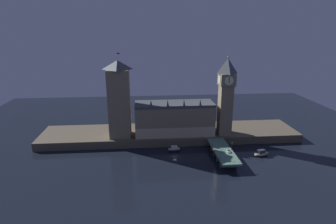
{
  "coord_description": "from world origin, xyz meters",
  "views": [
    {
      "loc": [
        -21.69,
        -190.98,
        92.69
      ],
      "look_at": [
        -3.46,
        20.0,
        29.19
      ],
      "focal_mm": 30.0,
      "sensor_mm": 36.0,
      "label": 1
    }
  ],
  "objects_px": {
    "pedestrian_near_rail": "(220,158)",
    "boat_upstream": "(174,149)",
    "car_southbound_lead": "(229,151)",
    "boat_downstream": "(261,153)",
    "clock_tower": "(226,94)",
    "street_lamp_near": "(220,153)",
    "street_lamp_mid": "(232,145)",
    "pedestrian_far_rail": "(213,145)",
    "victoria_tower": "(119,99)"
  },
  "relations": [
    {
      "from": "pedestrian_near_rail",
      "to": "boat_upstream",
      "type": "xyz_separation_m",
      "value": [
        -28.79,
        28.77,
        -5.64
      ]
    },
    {
      "from": "car_southbound_lead",
      "to": "boat_downstream",
      "type": "bearing_deg",
      "value": 10.36
    },
    {
      "from": "car_southbound_lead",
      "to": "boat_upstream",
      "type": "distance_m",
      "value": 42.36
    },
    {
      "from": "clock_tower",
      "to": "street_lamp_near",
      "type": "bearing_deg",
      "value": -108.57
    },
    {
      "from": "pedestrian_near_rail",
      "to": "boat_upstream",
      "type": "bearing_deg",
      "value": 135.02
    },
    {
      "from": "street_lamp_near",
      "to": "boat_downstream",
      "type": "height_order",
      "value": "street_lamp_near"
    },
    {
      "from": "street_lamp_mid",
      "to": "boat_downstream",
      "type": "distance_m",
      "value": 25.0
    },
    {
      "from": "clock_tower",
      "to": "street_lamp_mid",
      "type": "relative_size",
      "value": 10.83
    },
    {
      "from": "car_southbound_lead",
      "to": "street_lamp_near",
      "type": "bearing_deg",
      "value": -130.18
    },
    {
      "from": "pedestrian_far_rail",
      "to": "boat_downstream",
      "type": "bearing_deg",
      "value": -9.75
    },
    {
      "from": "clock_tower",
      "to": "boat_downstream",
      "type": "relative_size",
      "value": 4.98
    },
    {
      "from": "car_southbound_lead",
      "to": "boat_upstream",
      "type": "relative_size",
      "value": 0.43
    },
    {
      "from": "car_southbound_lead",
      "to": "clock_tower",
      "type": "bearing_deg",
      "value": 80.0
    },
    {
      "from": "pedestrian_far_rail",
      "to": "street_lamp_near",
      "type": "xyz_separation_m",
      "value": [
        -0.4,
        -22.16,
        3.56
      ]
    },
    {
      "from": "clock_tower",
      "to": "street_lamp_near",
      "type": "xyz_separation_m",
      "value": [
        -15.58,
        -46.37,
        -30.23
      ]
    },
    {
      "from": "victoria_tower",
      "to": "pedestrian_near_rail",
      "type": "relative_size",
      "value": 39.67
    },
    {
      "from": "pedestrian_near_rail",
      "to": "pedestrian_far_rail",
      "type": "bearing_deg",
      "value": 90.0
    },
    {
      "from": "car_southbound_lead",
      "to": "boat_downstream",
      "type": "xyz_separation_m",
      "value": [
        26.91,
        4.92,
        -5.19
      ]
    },
    {
      "from": "street_lamp_mid",
      "to": "boat_upstream",
      "type": "height_order",
      "value": "street_lamp_mid"
    },
    {
      "from": "car_southbound_lead",
      "to": "street_lamp_near",
      "type": "relative_size",
      "value": 0.64
    },
    {
      "from": "victoria_tower",
      "to": "pedestrian_far_rail",
      "type": "relative_size",
      "value": 42.38
    },
    {
      "from": "street_lamp_near",
      "to": "boat_upstream",
      "type": "relative_size",
      "value": 0.67
    },
    {
      "from": "street_lamp_near",
      "to": "street_lamp_mid",
      "type": "xyz_separation_m",
      "value": [
        12.74,
        14.72,
        -0.65
      ]
    },
    {
      "from": "pedestrian_near_rail",
      "to": "boat_downstream",
      "type": "distance_m",
      "value": 39.34
    },
    {
      "from": "street_lamp_near",
      "to": "boat_upstream",
      "type": "height_order",
      "value": "street_lamp_near"
    },
    {
      "from": "clock_tower",
      "to": "boat_downstream",
      "type": "xyz_separation_m",
      "value": [
        20.69,
        -30.37,
        -39.21
      ]
    },
    {
      "from": "clock_tower",
      "to": "car_southbound_lead",
      "type": "distance_m",
      "value": 49.42
    },
    {
      "from": "pedestrian_near_rail",
      "to": "boat_upstream",
      "type": "distance_m",
      "value": 41.09
    },
    {
      "from": "clock_tower",
      "to": "street_lamp_near",
      "type": "height_order",
      "value": "clock_tower"
    },
    {
      "from": "boat_upstream",
      "to": "street_lamp_mid",
      "type": "bearing_deg",
      "value": -19.84
    },
    {
      "from": "victoria_tower",
      "to": "street_lamp_near",
      "type": "height_order",
      "value": "victoria_tower"
    },
    {
      "from": "pedestrian_far_rail",
      "to": "street_lamp_mid",
      "type": "height_order",
      "value": "street_lamp_mid"
    },
    {
      "from": "street_lamp_mid",
      "to": "clock_tower",
      "type": "bearing_deg",
      "value": 84.87
    },
    {
      "from": "victoria_tower",
      "to": "street_lamp_near",
      "type": "bearing_deg",
      "value": -35.04
    },
    {
      "from": "pedestrian_near_rail",
      "to": "pedestrian_far_rail",
      "type": "distance_m",
      "value": 21.37
    },
    {
      "from": "pedestrian_near_rail",
      "to": "boat_downstream",
      "type": "height_order",
      "value": "pedestrian_near_rail"
    },
    {
      "from": "street_lamp_near",
      "to": "boat_upstream",
      "type": "distance_m",
      "value": 41.99
    },
    {
      "from": "pedestrian_near_rail",
      "to": "boat_downstream",
      "type": "xyz_separation_m",
      "value": [
        35.87,
        15.21,
        -5.49
      ]
    },
    {
      "from": "street_lamp_mid",
      "to": "boat_downstream",
      "type": "height_order",
      "value": "street_lamp_mid"
    },
    {
      "from": "boat_upstream",
      "to": "street_lamp_near",
      "type": "bearing_deg",
      "value": -46.15
    },
    {
      "from": "pedestrian_near_rail",
      "to": "street_lamp_mid",
      "type": "xyz_separation_m",
      "value": [
        12.34,
        13.94,
        2.85
      ]
    },
    {
      "from": "car_southbound_lead",
      "to": "street_lamp_mid",
      "type": "distance_m",
      "value": 5.88
    },
    {
      "from": "clock_tower",
      "to": "boat_upstream",
      "type": "xyz_separation_m",
      "value": [
        -43.97,
        -16.81,
        -39.37
      ]
    },
    {
      "from": "car_southbound_lead",
      "to": "street_lamp_mid",
      "type": "relative_size",
      "value": 0.76
    },
    {
      "from": "clock_tower",
      "to": "victoria_tower",
      "type": "height_order",
      "value": "victoria_tower"
    },
    {
      "from": "clock_tower",
      "to": "street_lamp_mid",
      "type": "height_order",
      "value": "clock_tower"
    },
    {
      "from": "car_southbound_lead",
      "to": "pedestrian_far_rail",
      "type": "xyz_separation_m",
      "value": [
        -8.95,
        11.08,
        0.23
      ]
    },
    {
      "from": "victoria_tower",
      "to": "pedestrian_far_rail",
      "type": "height_order",
      "value": "victoria_tower"
    },
    {
      "from": "victoria_tower",
      "to": "pedestrian_far_rail",
      "type": "bearing_deg",
      "value": -21.14
    },
    {
      "from": "clock_tower",
      "to": "car_southbound_lead",
      "type": "relative_size",
      "value": 14.3
    }
  ]
}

